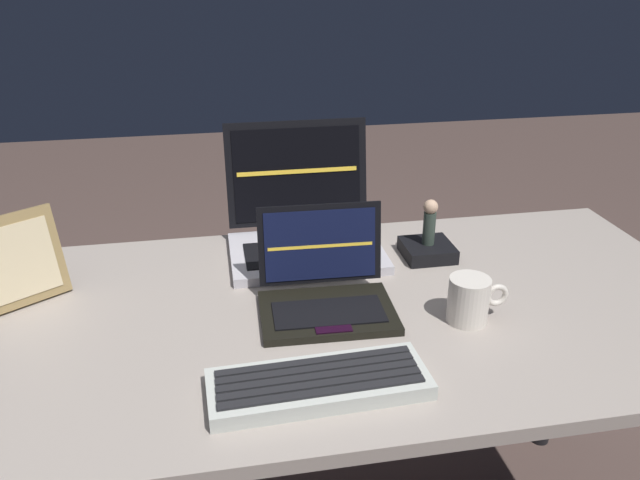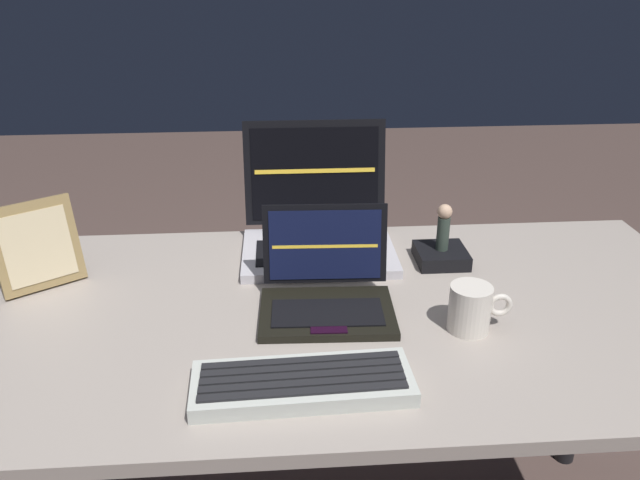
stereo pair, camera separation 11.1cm
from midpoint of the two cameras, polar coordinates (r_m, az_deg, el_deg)
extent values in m
cube|color=gray|center=(1.20, 0.55, -6.90)|extent=(1.66, 0.75, 0.02)
cylinder|color=black|center=(1.87, 24.28, -9.68)|extent=(0.05, 0.05, 0.69)
cube|color=black|center=(1.17, 3.37, -6.65)|extent=(0.25, 0.18, 0.01)
cube|color=black|center=(1.15, 3.44, -6.61)|extent=(0.20, 0.10, 0.00)
cube|color=black|center=(1.11, 3.69, -8.08)|extent=(0.06, 0.03, 0.00)
cube|color=black|center=(1.21, 3.08, -0.40)|extent=(0.24, 0.04, 0.15)
cube|color=black|center=(1.20, 3.10, -0.53)|extent=(0.21, 0.03, 0.13)
cube|color=yellow|center=(1.20, 3.10, -0.64)|extent=(0.20, 0.01, 0.01)
cube|color=#BEBAC1|center=(1.39, 2.17, -1.22)|extent=(0.33, 0.23, 0.02)
cube|color=black|center=(1.37, 2.26, -1.11)|extent=(0.27, 0.13, 0.00)
cube|color=beige|center=(1.30, 2.59, -2.52)|extent=(0.09, 0.04, 0.00)
cube|color=black|center=(1.45, 1.73, 6.05)|extent=(0.32, 0.05, 0.23)
cube|color=black|center=(1.45, 1.75, 5.94)|extent=(0.29, 0.04, 0.21)
cube|color=yellow|center=(1.45, 1.76, 6.19)|extent=(0.27, 0.00, 0.01)
cube|color=beige|center=(0.99, 1.72, -12.89)|extent=(0.34, 0.13, 0.03)
cube|color=black|center=(0.95, 2.06, -13.59)|extent=(0.31, 0.03, 0.00)
cube|color=black|center=(0.96, 1.89, -12.88)|extent=(0.31, 0.03, 0.00)
cube|color=black|center=(0.98, 1.73, -12.20)|extent=(0.31, 0.03, 0.00)
cube|color=black|center=(1.00, 1.57, -11.54)|extent=(0.31, 0.03, 0.00)
cube|color=black|center=(1.01, 1.42, -10.89)|extent=(0.31, 0.03, 0.00)
cube|color=olive|center=(1.33, -21.99, -0.52)|extent=(0.16, 0.13, 0.17)
cube|color=beige|center=(1.32, -21.89, -0.62)|extent=(0.12, 0.10, 0.14)
cube|color=olive|center=(1.39, -21.87, -2.87)|extent=(0.02, 0.02, 0.03)
cube|color=black|center=(1.40, 13.08, -1.43)|extent=(0.11, 0.11, 0.03)
cylinder|color=#2F3C33|center=(1.38, 13.28, 0.52)|extent=(0.03, 0.03, 0.07)
sphere|color=tan|center=(1.36, 13.49, 2.45)|extent=(0.03, 0.03, 0.03)
cylinder|color=beige|center=(1.16, 16.02, -6.00)|extent=(0.07, 0.07, 0.09)
torus|color=beige|center=(1.18, 18.53, -5.64)|extent=(0.04, 0.01, 0.04)
camera|label=1|loc=(0.06, -87.14, 1.32)|focal=35.59mm
camera|label=2|loc=(0.06, 92.86, -1.32)|focal=35.59mm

